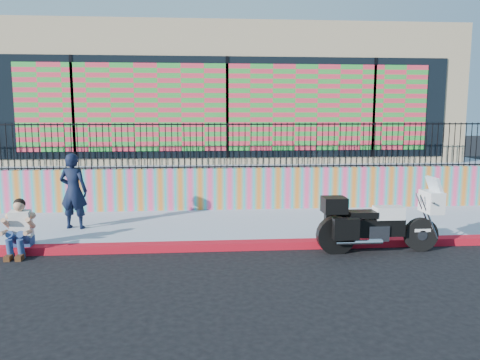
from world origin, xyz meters
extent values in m
plane|color=black|center=(0.00, 0.00, 0.00)|extent=(90.00, 90.00, 0.00)
cube|color=#A70B15|center=(0.00, 0.00, 0.07)|extent=(16.00, 0.30, 0.15)
cube|color=#97A1B5|center=(0.00, 1.65, 0.07)|extent=(16.00, 3.00, 0.15)
cube|color=#FB4279|center=(0.00, 3.25, 0.70)|extent=(16.00, 0.20, 1.10)
cube|color=#97A1B5|center=(0.00, 8.35, 0.62)|extent=(16.00, 10.00, 1.25)
cube|color=tan|center=(0.00, 8.15, 3.25)|extent=(14.00, 8.00, 4.00)
cube|color=black|center=(0.00, 4.13, 2.85)|extent=(12.60, 0.04, 2.80)
cube|color=#EA3449|center=(0.00, 4.10, 2.85)|extent=(11.48, 0.02, 2.40)
cylinder|color=black|center=(3.56, -0.41, 0.33)|extent=(0.66, 0.14, 0.66)
cylinder|color=black|center=(1.86, -0.41, 0.33)|extent=(0.66, 0.14, 0.66)
cube|color=black|center=(2.71, -0.41, 0.50)|extent=(0.95, 0.28, 0.34)
cube|color=silver|center=(2.66, -0.41, 0.40)|extent=(0.40, 0.34, 0.30)
cube|color=white|center=(2.89, -0.41, 0.78)|extent=(0.55, 0.32, 0.24)
cube|color=black|center=(2.36, -0.41, 0.76)|extent=(0.55, 0.34, 0.12)
cube|color=white|center=(3.74, -0.41, 0.99)|extent=(0.30, 0.52, 0.42)
cube|color=silver|center=(3.79, -0.41, 1.31)|extent=(0.18, 0.46, 0.34)
cube|color=black|center=(1.81, -0.41, 0.95)|extent=(0.44, 0.42, 0.30)
cube|color=black|center=(1.96, -0.72, 0.55)|extent=(0.48, 0.18, 0.40)
cube|color=black|center=(1.96, -0.11, 0.55)|extent=(0.48, 0.18, 0.40)
cube|color=white|center=(3.56, -0.41, 0.43)|extent=(0.32, 0.16, 0.06)
imported|color=black|center=(-3.56, 1.40, 0.99)|extent=(0.68, 0.51, 1.69)
cube|color=navy|center=(-4.20, 0.08, 0.24)|extent=(0.36, 0.28, 0.18)
cube|color=silver|center=(-4.20, 0.04, 0.59)|extent=(0.38, 0.27, 0.54)
sphere|color=tan|center=(-4.20, 0.00, 0.95)|extent=(0.21, 0.21, 0.21)
cube|color=#472814|center=(-4.30, -0.36, 0.05)|extent=(0.11, 0.26, 0.10)
cube|color=#472814|center=(-4.10, -0.36, 0.05)|extent=(0.11, 0.26, 0.10)
camera|label=1|loc=(-0.71, -9.05, 2.70)|focal=35.00mm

